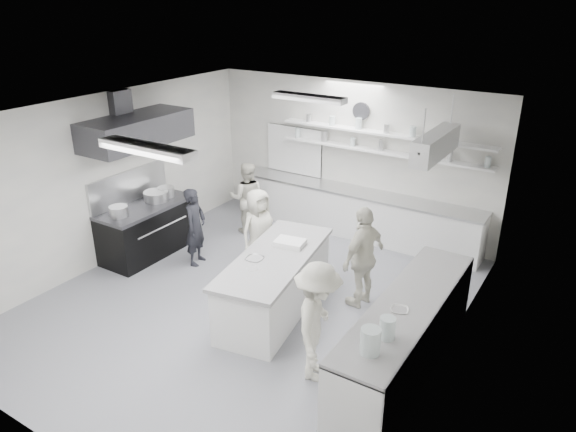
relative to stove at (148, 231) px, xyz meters
The scene contains 27 objects.
floor 2.67m from the stove, ahead, with size 6.00×7.00×0.02m, color gray.
ceiling 3.67m from the stove, ahead, with size 6.00×7.00×0.02m, color white.
wall_back 4.18m from the stove, 50.01° to the left, with size 6.00×0.04×3.00m, color silver.
wall_front 4.80m from the stove, 56.31° to the right, with size 6.00×0.04×3.00m, color silver.
wall_left 1.19m from the stove, 135.00° to the right, with size 0.04×7.00×3.00m, color silver.
wall_right 5.71m from the stove, ahead, with size 0.04×7.00×3.00m, color silver.
stove is the anchor object (origin of this frame).
exhaust_hood 1.90m from the stove, 90.00° to the right, with size 0.85×2.00×0.50m, color #39383D.
back_counter 4.03m from the stove, 43.99° to the left, with size 5.00×0.60×0.92m, color white.
shelf_lower 4.63m from the stove, 41.99° to the left, with size 4.20×0.26×0.04m, color white.
shelf_upper 4.74m from the stove, 41.99° to the left, with size 4.20×0.26×0.04m, color white.
pass_through_window 3.49m from the stove, 67.12° to the left, with size 1.30×0.04×1.00m, color black.
wall_clock 4.60m from the stove, 47.54° to the left, with size 0.32×0.32×0.05m, color silver.
right_counter 5.28m from the stove, ahead, with size 0.74×3.30×0.94m, color white.
pot_rack 5.35m from the stove, 23.50° to the left, with size 0.30×1.60×0.40m, color #B8B9BA.
light_fixture_front 4.22m from the stove, 40.24° to the right, with size 1.30×0.25×0.10m, color white.
light_fixture_rear 3.86m from the stove, 28.30° to the left, with size 1.30×0.25×0.10m, color white.
prep_island 3.10m from the stove, ahead, with size 0.90×2.41×0.89m, color white.
stove_pot 0.64m from the stove, 90.00° to the left, with size 0.45×0.45×0.22m, color #B8B9BA.
cook_stove 1.08m from the stove, ahead, with size 0.52×0.34×1.42m, color black.
cook_back 2.06m from the stove, 61.32° to the left, with size 0.71×0.55×1.46m, color beige.
cook_island_left 2.19m from the stove, 16.22° to the left, with size 0.72×0.47×1.48m, color beige.
cook_island_right 4.16m from the stove, ahead, with size 0.96×0.40×1.63m, color beige.
cook_right 4.59m from the stove, 17.36° to the right, with size 1.03×0.59×1.60m, color beige.
bowl_island_a 2.98m from the stove, 11.81° to the right, with size 0.26×0.26×0.06m, color #B8B9BA.
bowl_island_b 3.19m from the stove, 16.10° to the right, with size 0.17×0.17×0.05m, color white.
bowl_right 5.30m from the stove, ahead, with size 0.22×0.22×0.05m, color white.
Camera 1 is at (4.43, -5.87, 4.58)m, focal length 33.48 mm.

